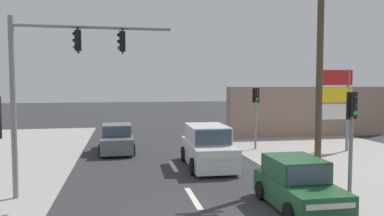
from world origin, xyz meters
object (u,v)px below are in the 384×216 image
traffic_signal_mast (54,74)px  hatchback_oncoming_near (298,186)px  shopping_plaza_sign (334,99)px  sedan_kerbside_parked (117,139)px  pedestal_signal_far_median (256,108)px  utility_pole_midground_right (320,60)px  suv_oncoming_mid (208,147)px  pedestal_signal_right_kerb (351,129)px

traffic_signal_mast → hatchback_oncoming_near: 8.61m
shopping_plaza_sign → sedan_kerbside_parked: 12.33m
pedestal_signal_far_median → sedan_kerbside_parked: bearing=174.3°
traffic_signal_mast → pedestal_signal_far_median: size_ratio=1.69×
pedestal_signal_far_median → sedan_kerbside_parked: pedestal_signal_far_median is taller
utility_pole_midground_right → pedestal_signal_far_median: (-0.14, 6.71, -2.34)m
traffic_signal_mast → suv_oncoming_mid: traffic_signal_mast is taller
utility_pole_midground_right → shopping_plaza_sign: bearing=53.4°
traffic_signal_mast → sedan_kerbside_parked: traffic_signal_mast is taller
suv_oncoming_mid → sedan_kerbside_parked: (-4.14, 4.61, -0.18)m
pedestal_signal_far_median → suv_oncoming_mid: (-3.73, -3.82, -1.53)m
pedestal_signal_far_median → hatchback_oncoming_near: size_ratio=0.97×
pedestal_signal_right_kerb → suv_oncoming_mid: size_ratio=0.78×
pedestal_signal_far_median → hatchback_oncoming_near: 10.39m
suv_oncoming_mid → sedan_kerbside_parked: size_ratio=1.08×
utility_pole_midground_right → suv_oncoming_mid: (-3.88, 2.89, -3.87)m
utility_pole_midground_right → hatchback_oncoming_near: (-2.50, -3.27, -4.05)m
pedestal_signal_right_kerb → pedestal_signal_far_median: 10.16m
utility_pole_midground_right → traffic_signal_mast: (-9.93, -0.62, -0.61)m
traffic_signal_mast → sedan_kerbside_parked: bearing=76.7°
suv_oncoming_mid → hatchback_oncoming_near: bearing=-77.3°
utility_pole_midground_right → suv_oncoming_mid: bearing=143.3°
traffic_signal_mast → hatchback_oncoming_near: (7.44, -2.64, -3.44)m
hatchback_oncoming_near → utility_pole_midground_right: bearing=52.6°
suv_oncoming_mid → sedan_kerbside_parked: bearing=131.9°
pedestal_signal_right_kerb → sedan_kerbside_parked: 13.19m
utility_pole_midground_right → pedestal_signal_right_kerb: (-0.83, -3.42, -2.34)m
shopping_plaza_sign → hatchback_oncoming_near: (-6.39, -8.50, -2.28)m
pedestal_signal_right_kerb → pedestal_signal_far_median: same height
traffic_signal_mast → shopping_plaza_sign: bearing=23.0°
traffic_signal_mast → shopping_plaza_sign: 15.06m
pedestal_signal_right_kerb → hatchback_oncoming_near: (-1.67, 0.16, -1.71)m
pedestal_signal_far_median → suv_oncoming_mid: bearing=-134.3°
utility_pole_midground_right → traffic_signal_mast: bearing=-176.4°
utility_pole_midground_right → shopping_plaza_sign: utility_pole_midground_right is taller
utility_pole_midground_right → shopping_plaza_sign: size_ratio=1.97×
utility_pole_midground_right → sedan_kerbside_parked: (-8.02, 7.50, -4.05)m
pedestal_signal_far_median → shopping_plaza_sign: 4.33m
utility_pole_midground_right → traffic_signal_mast: utility_pole_midground_right is taller
hatchback_oncoming_near → sedan_kerbside_parked: sedan_kerbside_parked is taller
traffic_signal_mast → suv_oncoming_mid: size_ratio=1.31×
pedestal_signal_right_kerb → traffic_signal_mast: bearing=162.9°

